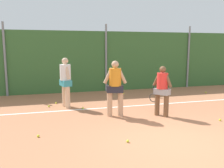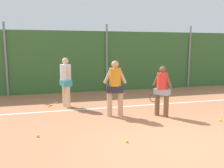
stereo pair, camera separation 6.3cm
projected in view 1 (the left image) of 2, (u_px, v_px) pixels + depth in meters
The scene contains 17 objects.
ground_plane at pixel (143, 118), 7.52m from camera, with size 27.56×27.56×0.00m, color #B2704C.
hedge_fence_backdrop at pixel (105, 61), 12.00m from camera, with size 16.09×0.25×2.97m, color #386633.
fence_post_left at pixel (5, 60), 10.60m from camera, with size 0.10×0.10×3.31m, color gray.
fence_post_center at pixel (106, 58), 11.81m from camera, with size 0.10×0.10×3.31m, color gray.
fence_post_right at pixel (188, 57), 13.02m from camera, with size 0.10×0.10×3.31m, color gray.
court_baseline_paint at pixel (127, 106), 8.95m from camera, with size 11.76×0.10×0.01m, color white.
player_foreground_near at pixel (162, 88), 7.59m from camera, with size 0.56×0.59×1.62m.
player_midcourt at pixel (115, 85), 7.55m from camera, with size 0.73×0.44×1.79m.
player_backcourt_far at pixel (66, 80), 8.69m from camera, with size 0.44×0.75×1.83m.
tennis_ball_0 at pixel (124, 93), 11.24m from camera, with size 0.07×0.07×0.07m, color #CCDB33.
tennis_ball_1 at pixel (56, 103), 9.35m from camera, with size 0.07×0.07×0.07m, color #CCDB33.
tennis_ball_2 at pixel (83, 108), 8.57m from camera, with size 0.07×0.07×0.07m, color #CCDB33.
tennis_ball_3 at pixel (220, 120), 7.19m from camera, with size 0.07×0.07×0.07m, color #CCDB33.
tennis_ball_5 at pixel (206, 92), 11.51m from camera, with size 0.07×0.07×0.07m, color #CCDB33.
tennis_ball_8 at pixel (128, 141), 5.57m from camera, with size 0.07×0.07×0.07m, color #CCDB33.
tennis_ball_9 at pixel (49, 106), 8.84m from camera, with size 0.07×0.07×0.07m, color #CCDB33.
tennis_ball_10 at pixel (38, 136), 5.89m from camera, with size 0.07×0.07×0.07m, color #CCDB33.
Camera 1 is at (-2.86, -4.68, 2.22)m, focal length 38.19 mm.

